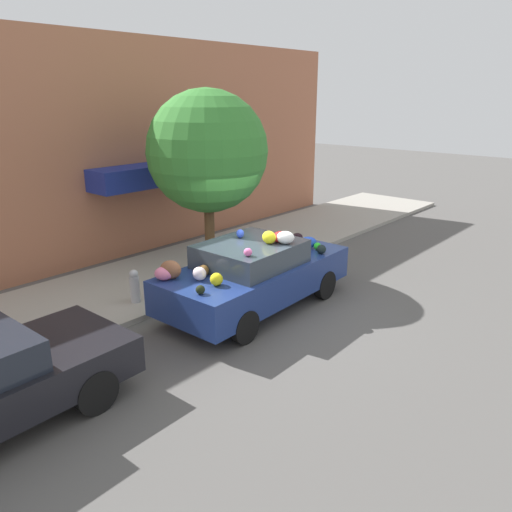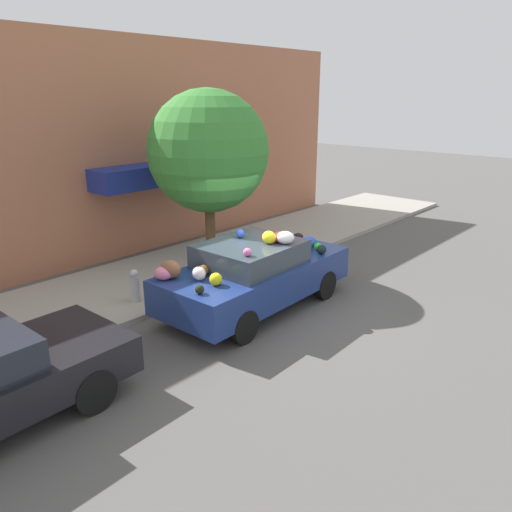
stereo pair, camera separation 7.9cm
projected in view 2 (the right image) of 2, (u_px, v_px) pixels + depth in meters
ground_plane at (252, 306)px, 10.40m from camera, size 60.00×60.00×0.00m
sidewalk_curb at (170, 273)px, 12.09m from camera, size 24.00×3.20×0.11m
building_facade at (112, 152)px, 12.71m from camera, size 18.00×1.20×5.64m
street_tree at (208, 152)px, 11.54m from camera, size 2.83×2.83×4.24m
fire_hydrant at (135, 286)px, 10.23m from camera, size 0.20×0.20×0.70m
art_car at (255, 273)px, 10.06m from camera, size 4.29×1.94×1.68m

